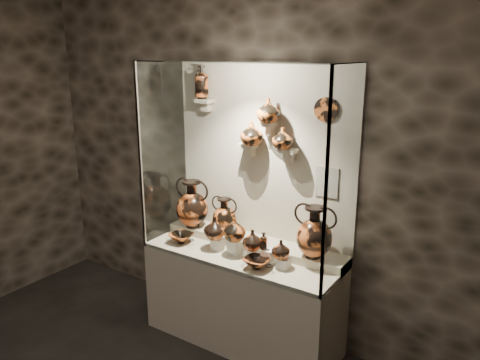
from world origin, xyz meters
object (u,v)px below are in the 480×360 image
at_px(jug_c, 253,240).
at_px(kylix_left, 181,237).
at_px(jug_a, 215,228).
at_px(ovoid_vase_c, 283,138).
at_px(jug_b, 235,229).
at_px(kylix_right, 257,262).
at_px(lekythos_tall, 202,80).
at_px(amphora_left, 192,204).
at_px(lekythos_small, 264,240).
at_px(ovoid_vase_a, 252,133).
at_px(amphora_right, 314,232).
at_px(jug_e, 281,249).
at_px(amphora_mid, 224,215).
at_px(ovoid_vase_b, 268,110).

height_order(jug_c, kylix_left, jug_c).
height_order(jug_a, ovoid_vase_c, ovoid_vase_c).
distance_m(jug_b, kylix_right, 0.35).
height_order(jug_a, lekythos_tall, lekythos_tall).
bearing_deg(amphora_left, lekythos_small, -35.49).
height_order(jug_c, kylix_right, jug_c).
bearing_deg(kylix_left, ovoid_vase_a, 6.54).
relative_size(jug_c, lekythos_small, 1.08).
relative_size(amphora_right, ovoid_vase_c, 2.41).
bearing_deg(kylix_right, lekythos_small, 91.98).
height_order(kylix_left, kylix_right, same).
bearing_deg(jug_c, ovoid_vase_a, 107.28).
bearing_deg(jug_b, kylix_left, -150.73).
bearing_deg(jug_a, amphora_right, 11.08).
bearing_deg(jug_e, lekythos_small, 158.66).
xyz_separation_m(amphora_right, jug_e, (-0.19, -0.18, -0.13)).
relative_size(amphora_mid, jug_c, 1.89).
bearing_deg(jug_b, ovoid_vase_c, 67.88).
bearing_deg(amphora_right, amphora_mid, -176.69).
relative_size(amphora_right, ovoid_vase_a, 2.11).
distance_m(amphora_mid, ovoid_vase_b, 1.04).
bearing_deg(lekythos_tall, jug_e, -11.09).
height_order(lekythos_small, ovoid_vase_a, ovoid_vase_a).
distance_m(jug_e, ovoid_vase_b, 1.10).
height_order(ovoid_vase_a, ovoid_vase_b, ovoid_vase_b).
bearing_deg(jug_c, amphora_left, 149.75).
relative_size(amphora_mid, lekythos_tall, 1.01).
height_order(jug_b, jug_e, jug_b).
xyz_separation_m(kylix_left, lekythos_tall, (0.00, 0.34, 1.34)).
height_order(jug_c, lekythos_tall, lekythos_tall).
xyz_separation_m(amphora_mid, lekythos_tall, (-0.27, 0.06, 1.17)).
bearing_deg(ovoid_vase_a, amphora_right, -17.17).
xyz_separation_m(jug_b, kylix_left, (-0.54, -0.05, -0.18)).
bearing_deg(jug_c, lekythos_tall, 140.56).
bearing_deg(kylix_left, lekythos_tall, 66.26).
xyz_separation_m(amphora_mid, ovoid_vase_c, (0.54, 0.05, 0.74)).
bearing_deg(amphora_left, kylix_right, -42.32).
bearing_deg(amphora_left, lekythos_tall, 40.80).
height_order(jug_a, kylix_right, jug_a).
xyz_separation_m(lekythos_tall, ovoid_vase_c, (0.82, -0.02, -0.42)).
height_order(kylix_left, ovoid_vase_a, ovoid_vase_a).
height_order(amphora_mid, ovoid_vase_b, ovoid_vase_b).
xyz_separation_m(jug_c, ovoid_vase_b, (-0.02, 0.26, 1.01)).
bearing_deg(ovoid_vase_b, amphora_right, -26.69).
height_order(amphora_mid, lekythos_tall, lekythos_tall).
height_order(kylix_right, ovoid_vase_c, ovoid_vase_c).
relative_size(amphora_left, ovoid_vase_a, 2.22).
bearing_deg(lekythos_small, jug_e, 1.08).
xyz_separation_m(kylix_left, ovoid_vase_c, (0.82, 0.32, 0.92)).
relative_size(jug_a, lekythos_tall, 0.61).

